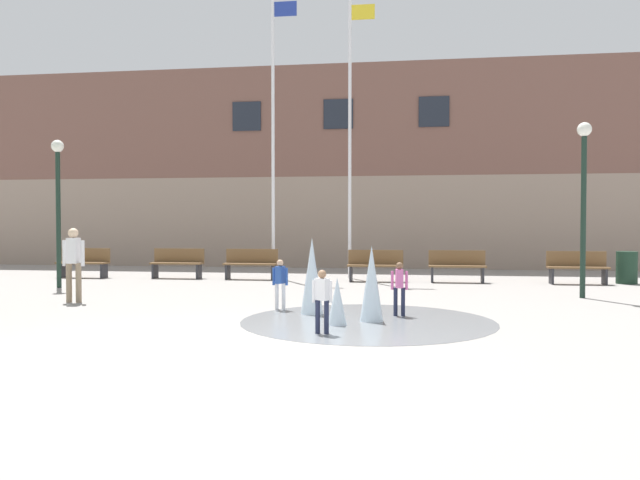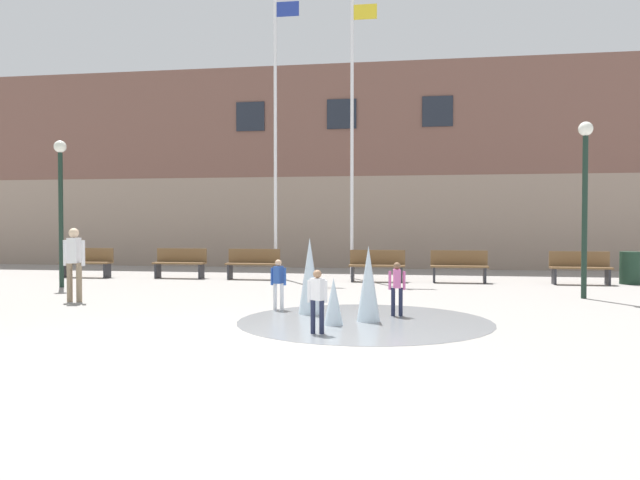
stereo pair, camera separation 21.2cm
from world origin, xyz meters
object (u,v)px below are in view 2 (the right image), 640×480
(park_bench_far_right, at_px, (580,267))
(adult_watching, at_px, (74,259))
(park_bench_under_right_flagpole, at_px, (377,265))
(park_bench_under_left_flagpole, at_px, (253,263))
(park_bench_far_left, at_px, (87,262))
(child_with_pink_shirt, at_px, (278,280))
(child_in_fountain, at_px, (397,285))
(lamp_post_left_lane, at_px, (61,191))
(lamp_post_right_lane, at_px, (585,183))
(child_running, at_px, (317,296))
(trash_can, at_px, (630,268))
(flagpole_left, at_px, (276,126))
(park_bench_left_of_flagpoles, at_px, (180,263))
(park_bench_near_trashcan, at_px, (459,266))
(flagpole_right, at_px, (353,128))

(park_bench_far_right, xyz_separation_m, adult_watching, (-11.69, -5.68, 0.45))
(park_bench_under_right_flagpole, bearing_deg, park_bench_under_left_flagpole, 177.82)
(park_bench_far_left, xyz_separation_m, child_with_pink_shirt, (7.49, -6.08, 0.10))
(child_in_fountain, bearing_deg, lamp_post_left_lane, 60.12)
(park_bench_far_right, relative_size, lamp_post_right_lane, 0.40)
(child_with_pink_shirt, bearing_deg, lamp_post_left_lane, 79.15)
(park_bench_far_left, bearing_deg, park_bench_far_right, 0.31)
(park_bench_under_left_flagpole, height_order, child_running, child_running)
(park_bench_far_right, distance_m, child_with_pink_shirt, 9.39)
(child_in_fountain, distance_m, child_with_pink_shirt, 2.37)
(lamp_post_right_lane, xyz_separation_m, trash_can, (2.12, 3.63, -2.13))
(lamp_post_left_lane, bearing_deg, park_bench_under_right_flagpole, 19.54)
(flagpole_left, bearing_deg, park_bench_left_of_flagpoles, -164.27)
(park_bench_near_trashcan, height_order, child_with_pink_shirt, child_with_pink_shirt)
(park_bench_far_left, relative_size, park_bench_near_trashcan, 1.00)
(park_bench_under_left_flagpole, relative_size, trash_can, 1.78)
(flagpole_right, xyz_separation_m, lamp_post_right_lane, (5.67, -4.22, -2.01))
(adult_watching, bearing_deg, flagpole_left, -34.13)
(park_bench_near_trashcan, xyz_separation_m, flagpole_right, (-3.13, 0.88, 4.12))
(flagpole_right, bearing_deg, flagpole_left, 180.00)
(park_bench_far_left, bearing_deg, lamp_post_left_lane, -72.70)
(park_bench_left_of_flagpoles, height_order, flagpole_left, flagpole_left)
(park_bench_under_left_flagpole, height_order, park_bench_far_right, same)
(child_with_pink_shirt, height_order, flagpole_right, flagpole_right)
(park_bench_far_right, relative_size, flagpole_right, 0.18)
(child_with_pink_shirt, bearing_deg, child_in_fountain, -86.15)
(park_bench_far_left, relative_size, child_with_pink_shirt, 1.62)
(park_bench_far_right, relative_size, adult_watching, 1.01)
(child_in_fountain, xyz_separation_m, lamp_post_right_lane, (4.05, 3.34, 2.00))
(child_running, relative_size, adult_watching, 0.62)
(park_bench_under_left_flagpole, distance_m, flagpole_left, 4.33)
(lamp_post_left_lane, relative_size, trash_can, 4.29)
(park_bench_near_trashcan, relative_size, flagpole_right, 0.18)
(park_bench_under_left_flagpole, distance_m, adult_watching, 6.28)
(adult_watching, bearing_deg, flagpole_right, -49.10)
(adult_watching, distance_m, flagpole_left, 8.14)
(flagpole_left, height_order, trash_can, flagpole_left)
(park_bench_near_trashcan, height_order, flagpole_right, flagpole_right)
(park_bench_far_left, relative_size, park_bench_far_right, 1.00)
(park_bench_far_left, height_order, child_with_pink_shirt, child_with_pink_shirt)
(park_bench_left_of_flagpoles, height_order, lamp_post_left_lane, lamp_post_left_lane)
(park_bench_under_left_flagpole, relative_size, park_bench_far_right, 1.00)
(flagpole_right, bearing_deg, park_bench_left_of_flagpoles, -171.31)
(child_in_fountain, height_order, adult_watching, adult_watching)
(park_bench_far_left, xyz_separation_m, park_bench_left_of_flagpoles, (2.96, 0.20, 0.00))
(child_with_pink_shirt, xyz_separation_m, lamp_post_left_lane, (-6.61, 3.25, 1.95))
(park_bench_left_of_flagpoles, xyz_separation_m, flagpole_left, (2.84, 0.80, 4.22))
(child_running, xyz_separation_m, flagpole_right, (-0.48, 9.56, 4.02))
(park_bench_near_trashcan, xyz_separation_m, lamp_post_right_lane, (2.54, -3.33, 2.10))
(park_bench_under_right_flagpole, bearing_deg, flagpole_left, 163.44)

